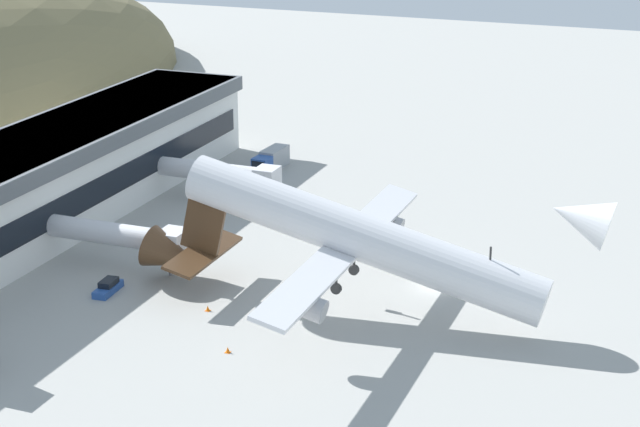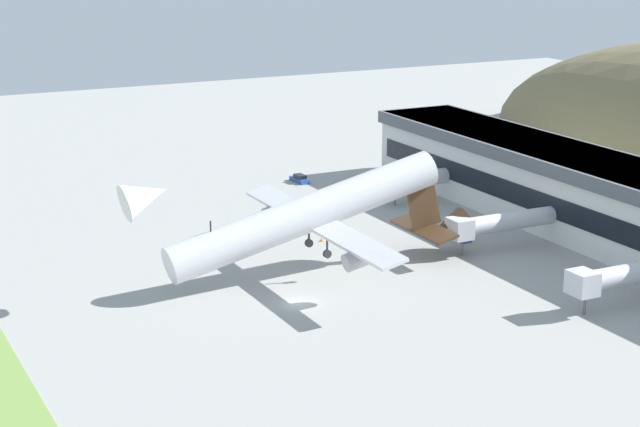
% 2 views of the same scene
% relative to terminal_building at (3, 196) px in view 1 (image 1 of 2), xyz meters
% --- Properties ---
extents(ground_plane, '(360.36, 360.36, 0.00)m').
position_rel_terminal_building_xyz_m(ground_plane, '(6.64, -51.06, -6.57)').
color(ground_plane, '#9E9E99').
extents(terminal_building, '(100.82, 15.35, 11.58)m').
position_rel_terminal_building_xyz_m(terminal_building, '(0.00, 0.00, 0.00)').
color(terminal_building, white).
rests_on(terminal_building, ground_plane).
extents(jetway_1, '(3.38, 17.30, 5.43)m').
position_rel_terminal_building_xyz_m(jetway_1, '(-0.61, -16.64, -2.58)').
color(jetway_1, silver).
rests_on(jetway_1, ground_plane).
extents(jetway_2, '(3.38, 17.33, 5.43)m').
position_rel_terminal_building_xyz_m(jetway_2, '(25.15, -16.66, -2.58)').
color(jetway_2, silver).
rests_on(jetway_2, ground_plane).
extents(cargo_airplane, '(39.98, 49.78, 15.90)m').
position_rel_terminal_building_xyz_m(cargo_airplane, '(-2.45, -44.90, 1.50)').
color(cargo_airplane, silver).
extents(service_car_1, '(4.48, 1.96, 1.42)m').
position_rel_terminal_building_xyz_m(service_car_1, '(-7.29, -18.48, -5.98)').
color(service_car_1, '#264C99').
rests_on(service_car_1, ground_plane).
extents(fuel_truck, '(8.28, 2.84, 2.99)m').
position_rel_terminal_building_xyz_m(fuel_truck, '(40.90, -16.55, -5.12)').
color(fuel_truck, '#264C99').
rests_on(fuel_truck, ground_plane).
extents(traffic_cone_0, '(0.52, 0.52, 0.58)m').
position_rel_terminal_building_xyz_m(traffic_cone_0, '(-7.70, -30.71, -6.29)').
color(traffic_cone_0, orange).
rests_on(traffic_cone_0, ground_plane).
extents(traffic_cone_1, '(0.52, 0.52, 0.58)m').
position_rel_terminal_building_xyz_m(traffic_cone_1, '(-15.59, -36.85, -6.29)').
color(traffic_cone_1, orange).
rests_on(traffic_cone_1, ground_plane).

